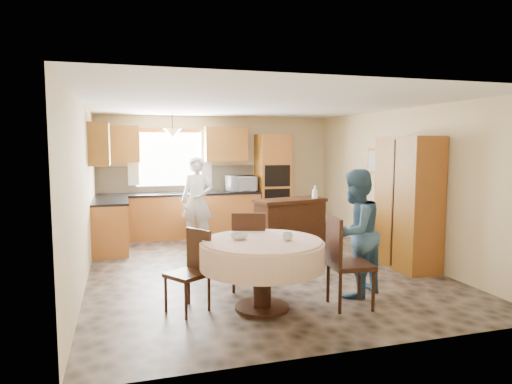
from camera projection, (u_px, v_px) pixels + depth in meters
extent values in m
cube|color=#715C4F|center=(258.00, 268.00, 7.08)|extent=(5.00, 6.00, 0.01)
cube|color=white|center=(258.00, 105.00, 6.82)|extent=(5.00, 6.00, 0.01)
cube|color=#CEB784|center=(217.00, 175.00, 9.81)|extent=(5.00, 0.02, 2.50)
cube|color=#CEB784|center=(354.00, 218.00, 4.09)|extent=(5.00, 0.02, 2.50)
cube|color=#CEB784|center=(83.00, 193.00, 6.24)|extent=(0.02, 6.00, 2.50)
cube|color=#CEB784|center=(400.00, 184.00, 7.66)|extent=(0.02, 6.00, 2.50)
cube|color=white|center=(170.00, 159.00, 9.47)|extent=(1.40, 0.03, 1.10)
cube|color=white|center=(133.00, 157.00, 9.21)|extent=(0.22, 0.02, 1.15)
cube|color=white|center=(206.00, 156.00, 9.63)|extent=(0.22, 0.02, 1.15)
cube|color=#CE6F37|center=(180.00, 216.00, 9.37)|extent=(3.30, 0.60, 0.88)
cube|color=black|center=(180.00, 194.00, 9.32)|extent=(3.30, 0.64, 0.04)
cube|color=#CE6F37|center=(111.00, 227.00, 8.13)|extent=(0.60, 1.20, 0.88)
cube|color=black|center=(110.00, 201.00, 8.08)|extent=(0.64, 1.20, 0.04)
cube|color=tan|center=(178.00, 179.00, 9.57)|extent=(3.30, 0.02, 0.55)
cube|color=#B1782C|center=(117.00, 144.00, 9.00)|extent=(0.85, 0.33, 0.72)
cube|color=#B1782C|center=(226.00, 144.00, 9.63)|extent=(0.90, 0.33, 0.72)
cube|color=#B1782C|center=(100.00, 144.00, 7.93)|extent=(0.33, 1.20, 0.72)
cube|color=#CE6F37|center=(273.00, 184.00, 9.86)|extent=(0.66, 0.62, 2.12)
cube|color=black|center=(277.00, 176.00, 9.54)|extent=(0.56, 0.01, 0.45)
cube|color=black|center=(277.00, 199.00, 9.59)|extent=(0.56, 0.01, 0.45)
cone|color=beige|center=(172.00, 133.00, 8.96)|extent=(0.36, 0.36, 0.18)
cube|color=#3A1D10|center=(290.00, 228.00, 8.02)|extent=(1.34, 0.79, 0.90)
cube|color=black|center=(325.00, 235.00, 8.31)|extent=(0.43, 0.36, 0.50)
cube|color=#CE6F37|center=(408.00, 203.00, 7.00)|extent=(0.53, 1.06, 2.03)
cylinder|color=#3A1D10|center=(262.00, 278.00, 5.26)|extent=(0.21, 0.21, 0.75)
cylinder|color=#3A1D10|center=(262.00, 307.00, 5.30)|extent=(0.63, 0.63, 0.04)
cylinder|color=#F2DDC6|center=(262.00, 242.00, 5.22)|extent=(1.37, 1.37, 0.05)
cylinder|color=#F2DDC6|center=(262.00, 255.00, 5.24)|extent=(1.43, 1.43, 0.30)
cube|color=#3A1D10|center=(187.00, 275.00, 5.18)|extent=(0.56, 0.56, 0.05)
cube|color=#3A1D10|center=(199.00, 249.00, 5.29)|extent=(0.24, 0.34, 0.48)
cylinder|color=#3A1D10|center=(174.00, 300.00, 4.99)|extent=(0.03, 0.03, 0.41)
cylinder|color=#3A1D10|center=(205.00, 297.00, 5.09)|extent=(0.03, 0.03, 0.41)
cylinder|color=#3A1D10|center=(171.00, 291.00, 5.32)|extent=(0.03, 0.03, 0.41)
cylinder|color=#3A1D10|center=(200.00, 288.00, 5.42)|extent=(0.03, 0.03, 0.41)
cube|color=#3A1D10|center=(249.00, 253.00, 6.02)|extent=(0.56, 0.56, 0.05)
cube|color=#3A1D10|center=(249.00, 234.00, 5.79)|extent=(0.42, 0.17, 0.54)
cylinder|color=#3A1D10|center=(239.00, 276.00, 5.81)|extent=(0.04, 0.04, 0.46)
cylinder|color=#3A1D10|center=(267.00, 274.00, 5.92)|extent=(0.04, 0.04, 0.46)
cylinder|color=#3A1D10|center=(231.00, 269.00, 6.18)|extent=(0.04, 0.04, 0.46)
cylinder|color=#3A1D10|center=(259.00, 266.00, 6.29)|extent=(0.04, 0.04, 0.46)
cube|color=#3A1D10|center=(350.00, 265.00, 5.34)|extent=(0.51, 0.51, 0.06)
cube|color=#3A1D10|center=(334.00, 241.00, 5.27)|extent=(0.09, 0.45, 0.55)
cylinder|color=#3A1D10|center=(343.00, 294.00, 5.12)|extent=(0.04, 0.04, 0.48)
cylinder|color=#3A1D10|center=(374.00, 290.00, 5.23)|extent=(0.04, 0.04, 0.48)
cylinder|color=#3A1D10|center=(327.00, 283.00, 5.50)|extent=(0.04, 0.04, 0.48)
cylinder|color=#3A1D10|center=(357.00, 280.00, 5.61)|extent=(0.04, 0.04, 0.48)
cube|color=gold|center=(377.00, 161.00, 8.27)|extent=(0.05, 0.57, 0.47)
cube|color=silver|center=(375.00, 161.00, 8.26)|extent=(0.01, 0.47, 0.37)
imported|color=silver|center=(241.00, 184.00, 9.62)|extent=(0.62, 0.46, 0.32)
imported|color=silver|center=(197.00, 201.00, 8.60)|extent=(0.72, 0.61, 1.67)
imported|color=#3B5F81|center=(355.00, 233.00, 5.72)|extent=(0.98, 0.91, 1.60)
imported|color=#B2B2B2|center=(276.00, 201.00, 7.89)|extent=(0.25, 0.25, 0.05)
imported|color=silver|center=(315.00, 193.00, 8.09)|extent=(0.12, 0.12, 0.28)
imported|color=#B2B2B2|center=(288.00, 237.00, 5.17)|extent=(0.13, 0.13, 0.09)
imported|color=#B2B2B2|center=(239.00, 237.00, 5.25)|extent=(0.24, 0.24, 0.06)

